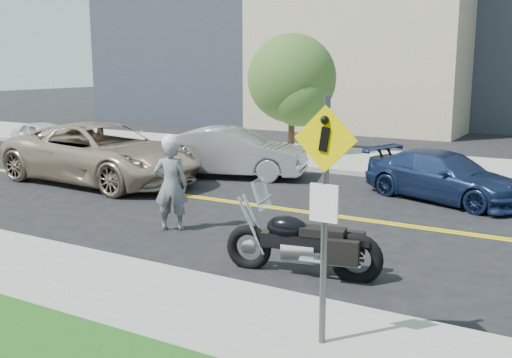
{
  "coord_description": "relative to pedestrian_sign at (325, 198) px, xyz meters",
  "views": [
    {
      "loc": [
        6.93,
        -12.57,
        3.5
      ],
      "look_at": [
        0.96,
        -2.35,
        1.2
      ],
      "focal_mm": 42.0,
      "sensor_mm": 36.0,
      "label": 1
    }
  ],
  "objects": [
    {
      "name": "ground_plane",
      "position": [
        -4.2,
        6.31,
        -1.96
      ],
      "size": [
        120.0,
        120.0,
        0.0
      ],
      "primitive_type": "plane",
      "color": "black",
      "rests_on": "ground"
    },
    {
      "name": "sidewalk_far",
      "position": [
        -4.2,
        13.81,
        -1.89
      ],
      "size": [
        60.0,
        5.0,
        0.15
      ],
      "primitive_type": "cube",
      "color": "#9E9B91",
      "rests_on": "ground_plane"
    },
    {
      "name": "parked_car_blue",
      "position": [
        -0.71,
        9.27,
        -1.33
      ],
      "size": [
        4.66,
        3.12,
        1.25
      ],
      "primitive_type": "imported",
      "rotation": [
        0.0,
        0.0,
        1.22
      ],
      "color": "navy",
      "rests_on": "ground"
    },
    {
      "name": "parked_car_silver",
      "position": [
        -7.23,
        9.25,
        -1.2
      ],
      "size": [
        4.91,
        2.92,
        1.53
      ],
      "primitive_type": "imported",
      "rotation": [
        0.0,
        0.0,
        1.87
      ],
      "color": "#A9AAB1",
      "rests_on": "ground"
    },
    {
      "name": "suv",
      "position": [
        -10.03,
        6.54,
        -1.08
      ],
      "size": [
        6.48,
        3.25,
        1.76
      ],
      "primitive_type": "imported",
      "rotation": [
        0.0,
        0.0,
        1.52
      ],
      "color": "tan",
      "rests_on": "ground"
    },
    {
      "name": "parked_car_white",
      "position": [
        -16.42,
        9.91,
        -1.35
      ],
      "size": [
        3.83,
        2.2,
        1.23
      ],
      "primitive_type": "imported",
      "rotation": [
        0.0,
        0.0,
        1.35
      ],
      "color": "white",
      "rests_on": "ground"
    },
    {
      "name": "sidewalk_near",
      "position": [
        -4.2,
        -1.19,
        -1.89
      ],
      "size": [
        60.0,
        5.0,
        0.15
      ],
      "primitive_type": "cube",
      "color": "#9E9B91",
      "rests_on": "ground_plane"
    },
    {
      "name": "tree_far_a",
      "position": [
        -7.68,
        14.27,
        0.96
      ],
      "size": [
        3.37,
        3.37,
        4.61
      ],
      "rotation": [
        0.0,
        0.0,
        -0.22
      ],
      "color": "#382619",
      "rests_on": "ground"
    },
    {
      "name": "motorcyclist",
      "position": [
        -5.04,
        3.49,
        -0.94
      ],
      "size": [
        0.84,
        0.75,
        2.06
      ],
      "rotation": [
        0.0,
        0.0,
        3.65
      ],
      "color": "#B8B9BD",
      "rests_on": "ground"
    },
    {
      "name": "pedestrian_sign",
      "position": [
        0.0,
        0.0,
        0.0
      ],
      "size": [
        0.78,
        0.08,
        3.0
      ],
      "color": "#4C4C51",
      "rests_on": "sidewalk_near"
    },
    {
      "name": "motorcycle",
      "position": [
        -1.44,
        2.43,
        -1.17
      ],
      "size": [
        2.7,
        1.26,
        1.58
      ],
      "primitive_type": null,
      "rotation": [
        0.0,
        0.0,
        0.19
      ],
      "color": "black",
      "rests_on": "ground"
    }
  ]
}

